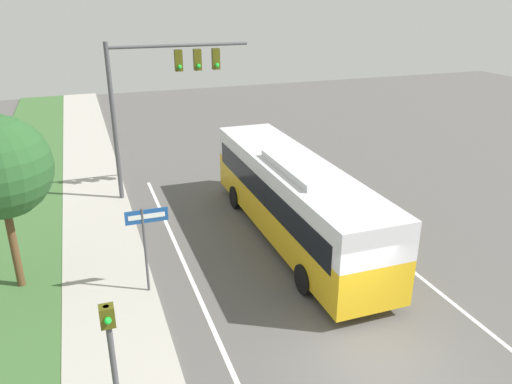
{
  "coord_description": "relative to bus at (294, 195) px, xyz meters",
  "views": [
    {
      "loc": [
        -6.36,
        -8.64,
        8.78
      ],
      "look_at": [
        -0.39,
        8.06,
        1.68
      ],
      "focal_mm": 35.0,
      "sensor_mm": 36.0,
      "label": 1
    }
  ],
  "objects": [
    {
      "name": "street_sign",
      "position": [
        -5.69,
        -1.97,
        0.22
      ],
      "size": [
        1.27,
        0.08,
        2.91
      ],
      "color": "#4C4C51",
      "rests_on": "ground_plane"
    },
    {
      "name": "ground_plane",
      "position": [
        -0.73,
        -7.05,
        -1.81
      ],
      "size": [
        80.0,
        80.0,
        0.0
      ],
      "primitive_type": "plane",
      "color": "#565451"
    },
    {
      "name": "pedestrian_signal",
      "position": [
        -7.1,
        -7.37,
        0.45
      ],
      "size": [
        0.28,
        0.34,
        3.35
      ],
      "color": "#4C4C51",
      "rests_on": "ground_plane"
    },
    {
      "name": "bus",
      "position": [
        0.0,
        0.0,
        0.0
      ],
      "size": [
        2.6,
        11.53,
        3.3
      ],
      "color": "gold",
      "rests_on": "ground_plane"
    },
    {
      "name": "signal_gantry",
      "position": [
        -3.74,
        6.11,
        3.27
      ],
      "size": [
        6.14,
        0.41,
        6.95
      ],
      "color": "#4C4C51",
      "rests_on": "ground_plane"
    },
    {
      "name": "lane_divider_far",
      "position": [
        2.87,
        -7.05,
        -1.8
      ],
      "size": [
        0.14,
        30.0,
        0.01
      ],
      "color": "silver",
      "rests_on": "ground_plane"
    }
  ]
}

